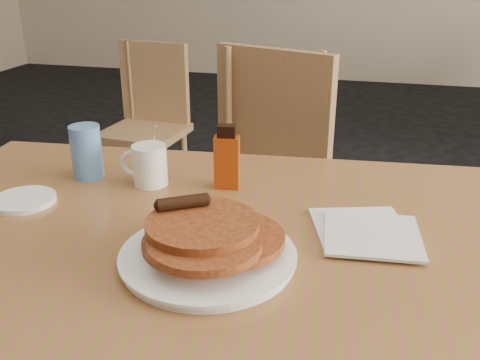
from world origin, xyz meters
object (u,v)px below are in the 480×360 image
object	(u,v)px
main_table	(194,244)
pancake_plate	(208,246)
chair_wall_extra	(149,111)
coffee_mug	(149,164)
blue_tumbler	(87,152)
chair_main_far	(266,172)
syrup_bottle	(227,159)

from	to	relation	value
main_table	pancake_plate	bearing A→B (deg)	-59.67
chair_wall_extra	pancake_plate	size ratio (longest dim) A/B	2.71
coffee_mug	blue_tumbler	bearing A→B (deg)	160.43
blue_tumbler	main_table	bearing A→B (deg)	-29.46
main_table	pancake_plate	size ratio (longest dim) A/B	4.56
chair_wall_extra	blue_tumbler	distance (m)	1.53
main_table	chair_wall_extra	bearing A→B (deg)	116.58
chair_main_far	syrup_bottle	size ratio (longest dim) A/B	6.48
pancake_plate	coffee_mug	xyz separation A→B (m)	(-0.24, 0.30, 0.02)
coffee_mug	syrup_bottle	bearing A→B (deg)	-9.07
main_table	syrup_bottle	xyz separation A→B (m)	(0.01, 0.21, 0.11)
pancake_plate	blue_tumbler	xyz separation A→B (m)	(-0.40, 0.30, 0.03)
pancake_plate	coffee_mug	world-z (taller)	coffee_mug
pancake_plate	syrup_bottle	xyz separation A→B (m)	(-0.06, 0.33, 0.04)
coffee_mug	blue_tumbler	distance (m)	0.16
main_table	coffee_mug	world-z (taller)	coffee_mug
chair_main_far	chair_wall_extra	distance (m)	1.18
chair_wall_extra	syrup_bottle	bearing A→B (deg)	-54.06
coffee_mug	syrup_bottle	size ratio (longest dim) A/B	1.00
coffee_mug	blue_tumbler	world-z (taller)	coffee_mug
syrup_bottle	main_table	bearing A→B (deg)	-101.44
chair_main_far	syrup_bottle	world-z (taller)	chair_main_far
main_table	chair_wall_extra	world-z (taller)	chair_wall_extra
chair_main_far	pancake_plate	xyz separation A→B (m)	(0.07, -0.85, 0.20)
syrup_bottle	pancake_plate	bearing A→B (deg)	-88.64
chair_wall_extra	blue_tumbler	xyz separation A→B (m)	(0.47, -1.42, 0.31)
pancake_plate	main_table	bearing A→B (deg)	120.33
coffee_mug	syrup_bottle	world-z (taller)	same
chair_wall_extra	blue_tumbler	size ratio (longest dim) A/B	6.57
main_table	coffee_mug	size ratio (longest dim) A/B	9.46
chair_main_far	pancake_plate	distance (m)	0.88
main_table	blue_tumbler	world-z (taller)	blue_tumbler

